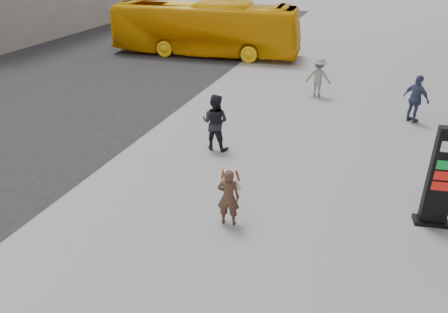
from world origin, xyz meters
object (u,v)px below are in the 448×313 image
(bus, at_px, (205,28))
(pedestrian_c, at_px, (416,99))
(info_pylon, at_px, (442,178))
(woman, at_px, (228,196))
(pedestrian_b, at_px, (318,77))
(pedestrian_a, at_px, (215,122))

(bus, distance_m, pedestrian_c, 13.49)
(info_pylon, distance_m, bus, 18.35)
(info_pylon, xyz_separation_m, pedestrian_c, (-0.42, 6.96, -0.37))
(woman, distance_m, pedestrian_b, 10.47)
(woman, bearing_deg, pedestrian_a, -73.34)
(info_pylon, bearing_deg, woman, -168.64)
(bus, bearing_deg, info_pylon, -144.76)
(info_pylon, distance_m, pedestrian_a, 6.93)
(woman, distance_m, bus, 17.30)
(bus, height_order, pedestrian_b, bus)
(pedestrian_a, distance_m, pedestrian_b, 6.97)
(pedestrian_a, bearing_deg, pedestrian_b, -107.05)
(pedestrian_b, bearing_deg, woman, 87.89)
(pedestrian_b, xyz_separation_m, pedestrian_c, (3.96, -1.72, 0.05))
(bus, bearing_deg, pedestrian_a, -161.08)
(bus, bearing_deg, pedestrian_b, -129.98)
(bus, height_order, pedestrian_a, bus)
(info_pylon, bearing_deg, bus, 121.40)
(pedestrian_b, relative_size, pedestrian_c, 0.95)
(woman, height_order, pedestrian_c, pedestrian_c)
(woman, height_order, pedestrian_a, pedestrian_a)
(info_pylon, xyz_separation_m, bus, (-11.98, 13.89, 0.26))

